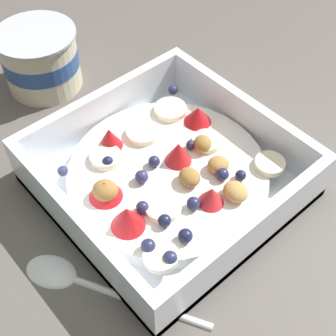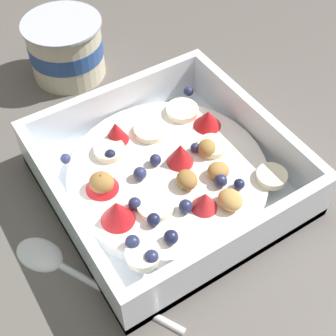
% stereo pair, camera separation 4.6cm
% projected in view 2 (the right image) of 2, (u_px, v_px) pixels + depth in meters
% --- Properties ---
extents(ground_plane, '(2.40, 2.40, 0.00)m').
position_uv_depth(ground_plane, '(168.00, 195.00, 0.47)').
color(ground_plane, '#56514C').
extents(fruit_bowl, '(0.22, 0.22, 0.06)m').
position_uv_depth(fruit_bowl, '(167.00, 175.00, 0.46)').
color(fruit_bowl, white).
rests_on(fruit_bowl, ground).
extents(spoon, '(0.10, 0.16, 0.01)m').
position_uv_depth(spoon, '(63.00, 265.00, 0.42)').
color(spoon, silver).
rests_on(spoon, ground).
extents(yogurt_cup, '(0.09, 0.09, 0.07)m').
position_uv_depth(yogurt_cup, '(65.00, 48.00, 0.57)').
color(yogurt_cup, beige).
rests_on(yogurt_cup, ground).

